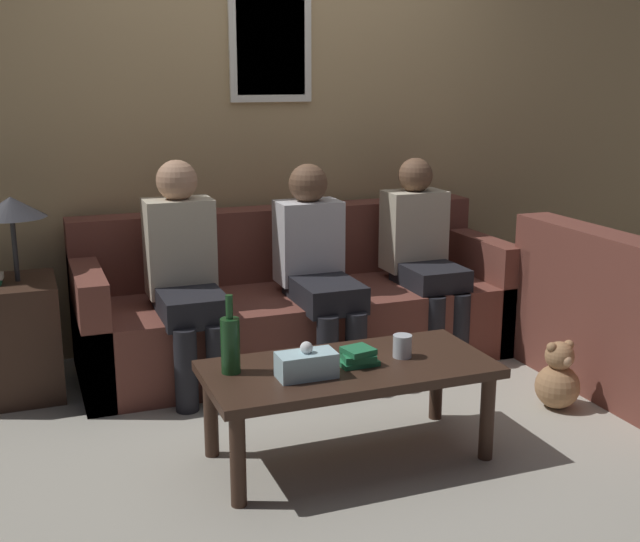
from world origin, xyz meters
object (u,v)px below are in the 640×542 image
(person_left, at_px, (185,269))
(person_right, at_px, (423,250))
(person_middle, at_px, (317,263))
(teddy_bear, at_px, (558,379))
(couch_main, at_px, (296,308))
(wine_bottle, at_px, (230,344))
(drinking_glass, at_px, (402,346))
(coffee_table, at_px, (349,377))

(person_left, relative_size, person_right, 1.04)
(person_middle, distance_m, teddy_bear, 1.34)
(teddy_bear, bearing_deg, person_left, 150.04)
(couch_main, relative_size, wine_bottle, 7.44)
(drinking_glass, distance_m, person_left, 1.25)
(person_left, bearing_deg, drinking_glass, -55.75)
(drinking_glass, height_order, person_middle, person_middle)
(person_middle, bearing_deg, coffee_table, -103.45)
(coffee_table, bearing_deg, teddy_bear, 5.90)
(wine_bottle, relative_size, person_middle, 0.29)
(coffee_table, bearing_deg, person_right, 50.28)
(couch_main, height_order, person_left, person_left)
(wine_bottle, bearing_deg, drinking_glass, -6.31)
(teddy_bear, bearing_deg, couch_main, 129.86)
(person_left, relative_size, teddy_bear, 3.43)
(coffee_table, distance_m, teddy_bear, 1.16)
(couch_main, bearing_deg, teddy_bear, -50.14)
(person_middle, xyz_separation_m, teddy_bear, (0.89, -0.90, -0.45))
(wine_bottle, xyz_separation_m, person_middle, (0.71, 0.93, 0.06))
(coffee_table, height_order, person_middle, person_middle)
(drinking_glass, distance_m, person_right, 1.28)
(coffee_table, xyz_separation_m, person_middle, (0.24, 1.01, 0.24))
(person_left, xyz_separation_m, person_right, (1.36, 0.06, -0.02))
(person_middle, bearing_deg, person_right, 6.91)
(couch_main, distance_m, person_right, 0.79)
(wine_bottle, distance_m, person_middle, 1.17)
(drinking_glass, height_order, person_left, person_left)
(coffee_table, distance_m, person_left, 1.16)
(drinking_glass, xyz_separation_m, teddy_bear, (0.89, 0.11, -0.31))
(person_left, height_order, person_right, person_left)
(wine_bottle, relative_size, teddy_bear, 0.96)
(wine_bottle, xyz_separation_m, drinking_glass, (0.71, -0.08, -0.07))
(couch_main, height_order, coffee_table, couch_main)
(wine_bottle, bearing_deg, person_middle, 52.48)
(drinking_glass, xyz_separation_m, person_left, (-0.70, 1.03, 0.16))
(person_left, bearing_deg, couch_main, 17.43)
(coffee_table, distance_m, wine_bottle, 0.51)
(coffee_table, xyz_separation_m, drinking_glass, (0.24, 0.01, 0.10))
(person_left, relative_size, person_middle, 1.04)
(couch_main, xyz_separation_m, coffee_table, (-0.20, -1.24, 0.07))
(wine_bottle, bearing_deg, person_left, 89.08)
(coffee_table, xyz_separation_m, person_right, (0.91, 1.09, 0.24))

